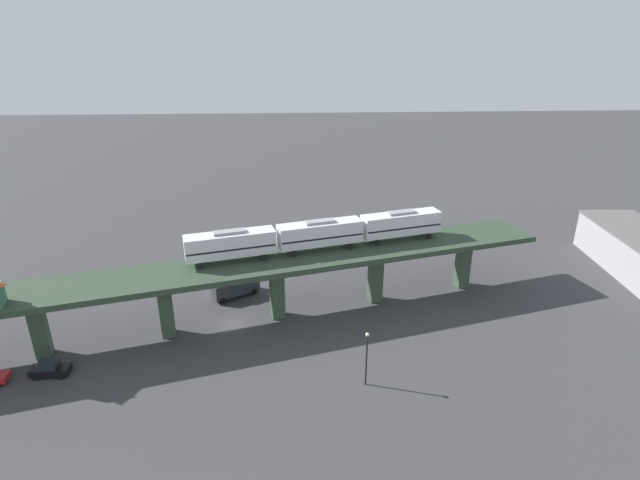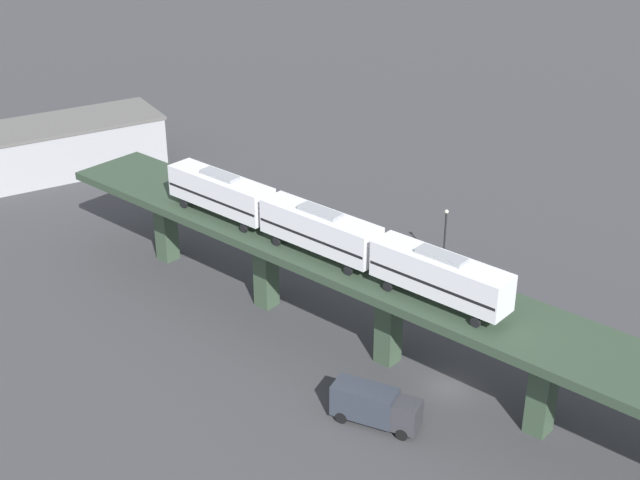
# 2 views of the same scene
# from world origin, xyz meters

# --- Properties ---
(ground_plane) EXTENTS (400.00, 400.00, 0.00)m
(ground_plane) POSITION_xyz_m (0.00, 0.00, 0.00)
(ground_plane) COLOR #38383A
(elevated_viaduct) EXTENTS (31.83, 91.06, 8.88)m
(elevated_viaduct) POSITION_xyz_m (0.05, -0.20, 7.58)
(elevated_viaduct) COLOR #2C3D2C
(elevated_viaduct) RESTS_ON ground
(subway_train) EXTENTS (12.29, 36.66, 4.45)m
(subway_train) POSITION_xyz_m (-4.77, 12.47, 11.42)
(subway_train) COLOR silver
(subway_train) RESTS_ON elevated_viaduct
(delivery_truck) EXTENTS (5.65, 7.33, 3.20)m
(delivery_truck) POSITION_xyz_m (-8.04, -0.19, 1.76)
(delivery_truck) COLOR #333338
(delivery_truck) RESTS_ON ground
(street_lamp) EXTENTS (0.44, 0.44, 6.94)m
(street_lamp) POSITION_xyz_m (13.92, 16.66, 4.11)
(street_lamp) COLOR black
(street_lamp) RESTS_ON ground
(warehouse_building) EXTENTS (29.11, 11.86, 6.80)m
(warehouse_building) POSITION_xyz_m (-11.04, 66.64, 3.41)
(warehouse_building) COLOR #99999E
(warehouse_building) RESTS_ON ground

